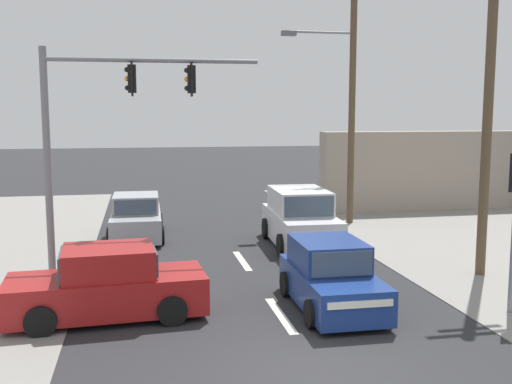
# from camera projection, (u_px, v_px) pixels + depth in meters

# --- Properties ---
(ground_plane) EXTENTS (140.00, 140.00, 0.00)m
(ground_plane) POSITION_uv_depth(u_px,v_px,m) (321.00, 373.00, 10.24)
(ground_plane) COLOR #28282B
(lane_dash_mid) EXTENTS (0.20, 2.40, 0.01)m
(lane_dash_mid) POSITION_uv_depth(u_px,v_px,m) (281.00, 315.00, 13.16)
(lane_dash_mid) COLOR silver
(lane_dash_mid) RESTS_ON ground
(lane_dash_far) EXTENTS (0.20, 2.40, 0.01)m
(lane_dash_far) POSITION_uv_depth(u_px,v_px,m) (242.00, 261.00, 18.02)
(lane_dash_far) COLOR silver
(lane_dash_far) RESTS_ON ground
(utility_pole_midground_right) EXTENTS (1.80, 0.26, 9.58)m
(utility_pole_midground_right) POSITION_uv_depth(u_px,v_px,m) (489.00, 90.00, 15.80)
(utility_pole_midground_right) COLOR brown
(utility_pole_midground_right) RESTS_ON ground
(utility_pole_background_right) EXTENTS (3.78, 0.29, 10.42)m
(utility_pole_background_right) POSITION_uv_depth(u_px,v_px,m) (349.00, 83.00, 23.48)
(utility_pole_background_right) COLOR brown
(utility_pole_background_right) RESTS_ON ground
(traffic_signal_mast) EXTENTS (5.29, 0.49, 6.00)m
(traffic_signal_mast) POSITION_uv_depth(u_px,v_px,m) (101.00, 124.00, 14.70)
(traffic_signal_mast) COLOR slate
(traffic_signal_mast) RESTS_ON ground
(shopfront_wall_far) EXTENTS (12.00, 1.00, 3.60)m
(shopfront_wall_far) POSITION_uv_depth(u_px,v_px,m) (447.00, 170.00, 27.67)
(shopfront_wall_far) COLOR #A39384
(shopfront_wall_far) RESTS_ON ground
(hatchback_oncoming_near) EXTENTS (1.80, 3.65, 1.53)m
(hatchback_oncoming_near) POSITION_uv_depth(u_px,v_px,m) (331.00, 277.00, 13.60)
(hatchback_oncoming_near) COLOR navy
(hatchback_oncoming_near) RESTS_ON ground
(suv_receding_far) EXTENTS (2.19, 4.60, 1.90)m
(suv_receding_far) POSITION_uv_depth(u_px,v_px,m) (300.00, 220.00, 19.99)
(suv_receding_far) COLOR silver
(suv_receding_far) RESTS_ON ground
(sedan_crossing_left) EXTENTS (4.33, 2.09, 1.56)m
(sedan_crossing_left) POSITION_uv_depth(u_px,v_px,m) (107.00, 286.00, 12.92)
(sedan_crossing_left) COLOR maroon
(sedan_crossing_left) RESTS_ON ground
(sedan_kerbside_parked) EXTENTS (1.94, 4.26, 1.56)m
(sedan_kerbside_parked) POSITION_uv_depth(u_px,v_px,m) (136.00, 218.00, 21.32)
(sedan_kerbside_parked) COLOR #A3A8AD
(sedan_kerbside_parked) RESTS_ON ground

